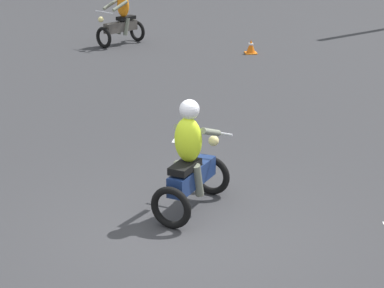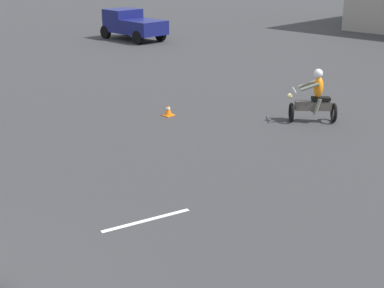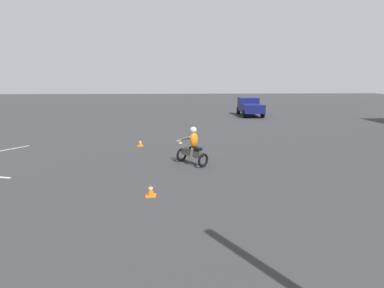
{
  "view_description": "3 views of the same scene",
  "coord_description": "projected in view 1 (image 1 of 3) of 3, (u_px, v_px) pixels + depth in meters",
  "views": [
    {
      "loc": [
        -0.64,
        -8.98,
        4.42
      ],
      "look_at": [
        0.18,
        0.74,
        1.0
      ],
      "focal_mm": 70.0,
      "sensor_mm": 36.0,
      "label": 1
    },
    {
      "loc": [
        7.54,
        -1.44,
        4.95
      ],
      "look_at": [
        -0.36,
        6.57,
        0.9
      ],
      "focal_mm": 50.0,
      "sensor_mm": 36.0,
      "label": 2
    },
    {
      "loc": [
        11.65,
        11.74,
        3.68
      ],
      "look_at": [
        -0.89,
        12.39,
        0.9
      ],
      "focal_mm": 28.0,
      "sensor_mm": 36.0,
      "label": 3
    }
  ],
  "objects": [
    {
      "name": "motorcycle_rider_background",
      "position": [
        121.0,
        19.0,
        21.33
      ],
      "size": [
        1.43,
        1.39,
        1.66
      ],
      "rotation": [
        0.0,
        0.0,
        2.32
      ],
      "color": "black",
      "rests_on": "ground"
    },
    {
      "name": "traffic_cone_mid_center",
      "position": [
        251.0,
        47.0,
        20.35
      ],
      "size": [
        0.32,
        0.32,
        0.39
      ],
      "color": "orange",
      "rests_on": "ground"
    },
    {
      "name": "lane_stripe_n",
      "position": [
        185.0,
        127.0,
        14.29
      ],
      "size": [
        0.61,
        1.83,
        0.01
      ],
      "primitive_type": "cube",
      "rotation": [
        0.0,
        0.0,
        2.87
      ],
      "color": "silver",
      "rests_on": "ground"
    },
    {
      "name": "ground_plane",
      "position": [
        183.0,
        233.0,
        9.96
      ],
      "size": [
        120.0,
        120.0,
        0.0
      ],
      "primitive_type": "plane",
      "color": "#333335"
    },
    {
      "name": "motorcycle_rider_foreground",
      "position": [
        191.0,
        163.0,
        10.4
      ],
      "size": [
        1.23,
        1.51,
        1.66
      ],
      "rotation": [
        0.0,
        0.0,
        5.75
      ],
      "color": "black",
      "rests_on": "ground"
    }
  ]
}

